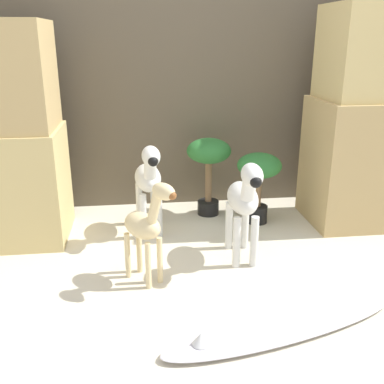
% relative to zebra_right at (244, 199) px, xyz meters
% --- Properties ---
extents(ground_plane, '(14.00, 14.00, 0.00)m').
position_rel_zebra_right_xyz_m(ground_plane, '(-0.21, -0.31, -0.36)').
color(ground_plane, beige).
extents(wall_back, '(6.40, 0.08, 2.20)m').
position_rel_zebra_right_xyz_m(wall_back, '(-0.21, 1.00, 0.74)').
color(wall_back, brown).
rests_on(wall_back, ground_plane).
extents(rock_pillar_left, '(0.61, 0.53, 1.26)m').
position_rel_zebra_right_xyz_m(rock_pillar_left, '(-1.30, 0.48, 0.25)').
color(rock_pillar_left, '#D1B775').
rests_on(rock_pillar_left, ground_plane).
extents(rock_pillar_right, '(0.61, 0.53, 1.36)m').
position_rel_zebra_right_xyz_m(rock_pillar_right, '(0.87, 0.48, 0.28)').
color(rock_pillar_right, tan).
rests_on(rock_pillar_right, ground_plane).
extents(zebra_right, '(0.16, 0.46, 0.59)m').
position_rel_zebra_right_xyz_m(zebra_right, '(0.00, 0.00, 0.00)').
color(zebra_right, silver).
rests_on(zebra_right, ground_plane).
extents(zebra_left, '(0.19, 0.47, 0.59)m').
position_rel_zebra_right_xyz_m(zebra_left, '(-0.49, 0.43, 0.00)').
color(zebra_left, silver).
rests_on(zebra_left, ground_plane).
extents(giraffe_figurine, '(0.29, 0.32, 0.55)m').
position_rel_zebra_right_xyz_m(giraffe_figurine, '(-0.52, -0.17, -0.04)').
color(giraffe_figurine, beige).
rests_on(giraffe_figurine, ground_plane).
extents(potted_palm_front, '(0.29, 0.29, 0.47)m').
position_rel_zebra_right_xyz_m(potted_palm_front, '(0.22, 0.52, -0.02)').
color(potted_palm_front, black).
rests_on(potted_palm_front, ground_plane).
extents(potted_palm_back, '(0.30, 0.30, 0.53)m').
position_rel_zebra_right_xyz_m(potted_palm_back, '(-0.08, 0.70, 0.04)').
color(potted_palm_back, black).
rests_on(potted_palm_back, ground_plane).
extents(surfboard, '(1.15, 0.52, 0.09)m').
position_rel_zebra_right_xyz_m(surfboard, '(0.04, -0.63, -0.34)').
color(surfboard, silver).
rests_on(surfboard, ground_plane).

